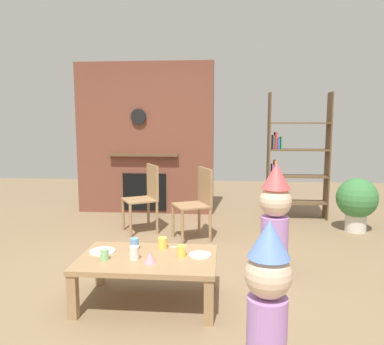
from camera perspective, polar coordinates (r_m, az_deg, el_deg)
name	(u,v)px	position (r m, az deg, el deg)	size (l,w,h in m)	color
ground_plane	(173,278)	(3.71, -2.94, -15.63)	(12.00, 12.00, 0.00)	#846B4C
brick_fireplace_feature	(145,139)	(6.12, -7.13, 5.01)	(2.20, 0.28, 2.40)	brown
bookshelf	(292,162)	(5.90, 14.93, 1.53)	(0.90, 0.28, 1.90)	brown
coffee_table	(148,263)	(3.17, -6.69, -13.44)	(1.11, 0.70, 0.38)	#9E7A51
paper_cup_near_left	(181,251)	(3.13, -1.61, -11.74)	(0.07, 0.07, 0.09)	#F2CC4C
paper_cup_near_right	(105,254)	(3.13, -13.07, -11.94)	(0.07, 0.07, 0.09)	#8CD18C
paper_cup_center	(135,244)	(3.32, -8.67, -10.59)	(0.07, 0.07, 0.10)	#669EE0
paper_cup_far_left	(163,243)	(3.32, -4.47, -10.54)	(0.08, 0.08, 0.09)	#F2CC4C
paper_cup_far_right	(134,253)	(3.09, -8.70, -11.91)	(0.07, 0.07, 0.11)	silver
paper_plate_front	(102,251)	(3.32, -13.38, -11.49)	(0.22, 0.22, 0.01)	white
paper_plate_rear	(200,255)	(3.15, 1.21, -12.33)	(0.18, 0.18, 0.01)	white
birthday_cake_slice	(150,257)	(3.01, -6.33, -12.62)	(0.10, 0.10, 0.09)	pink
table_fork	(179,247)	(3.34, -2.05, -11.21)	(0.15, 0.02, 0.01)	silver
child_with_cone_hat	(268,298)	(2.23, 11.34, -18.15)	(0.26, 0.26, 0.95)	#B27FCC
child_in_pink	(275,217)	(3.66, 12.42, -6.63)	(0.30, 0.30, 1.09)	#B27FCC
dining_chair_left	(146,194)	(5.09, -6.95, -3.24)	(0.55, 0.55, 0.90)	#9E7A51
dining_chair_middle	(198,199)	(4.71, 0.93, -4.06)	(0.53, 0.53, 0.90)	#9E7A51
potted_plant_tall	(357,200)	(5.53, 23.63, -3.90)	(0.54, 0.54, 0.73)	beige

